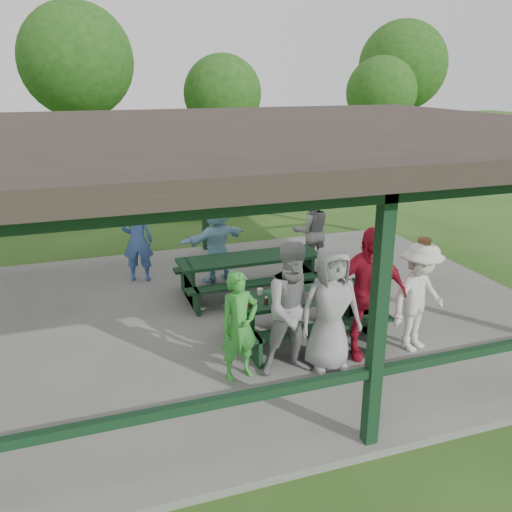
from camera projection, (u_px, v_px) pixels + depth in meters
name	position (u px, v px, depth m)	size (l,w,h in m)	color
ground	(259.00, 316.00, 9.65)	(90.00, 90.00, 0.00)	#2D5219
concrete_slab	(259.00, 313.00, 9.63)	(10.00, 8.00, 0.10)	slate
pavilion_structure	(259.00, 135.00, 8.63)	(10.60, 8.60, 3.24)	black
picnic_table_near	(306.00, 310.00, 8.51)	(2.36, 1.39, 0.75)	black
picnic_table_far	(249.00, 270.00, 10.21)	(2.67, 1.39, 0.75)	black
table_setting	(307.00, 290.00, 8.45)	(2.21, 0.45, 0.10)	white
contestant_green	(239.00, 326.00, 7.30)	(0.56, 0.37, 1.54)	green
contestant_grey_left	(295.00, 309.00, 7.37)	(0.92, 0.72, 1.90)	gray
contestant_grey_mid	(330.00, 308.00, 7.50)	(0.89, 0.58, 1.81)	#98999B
contestant_red	(367.00, 293.00, 7.80)	(1.16, 0.48, 1.98)	#B2152E
contestant_white_fedora	(419.00, 297.00, 8.04)	(1.24, 0.94, 1.75)	white
spectator_lblue	(217.00, 241.00, 10.82)	(1.52, 0.48, 1.63)	#94CDE5
spectator_blue	(137.00, 241.00, 10.78)	(0.61, 0.40, 1.67)	#3D5B9F
spectator_grey	(311.00, 231.00, 11.38)	(0.83, 0.65, 1.71)	gray
pickup_truck	(239.00, 185.00, 17.51)	(2.21, 4.80, 1.33)	silver
farm_trailer	(27.00, 198.00, 15.56)	(4.04, 2.30, 1.40)	navy
tree_left	(77.00, 61.00, 20.52)	(4.31, 4.31, 6.73)	#321D14
tree_mid	(223.00, 94.00, 21.77)	(3.13, 3.13, 4.89)	#321D14
tree_right	(381.00, 93.00, 24.06)	(3.12, 3.12, 4.87)	#321D14
tree_far_right	(403.00, 66.00, 25.92)	(4.20, 4.20, 6.56)	#321D14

